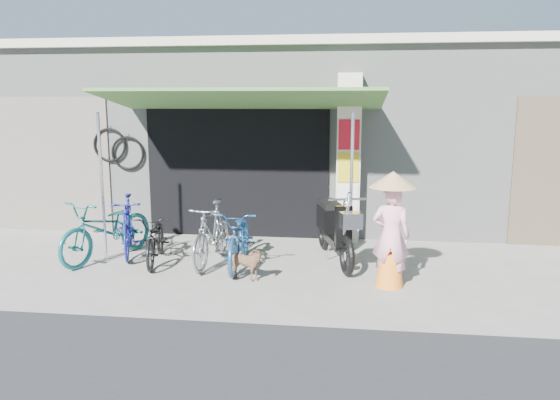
# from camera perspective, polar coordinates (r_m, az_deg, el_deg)

# --- Properties ---
(ground) EXTENTS (80.00, 80.00, 0.00)m
(ground) POSITION_cam_1_polar(r_m,az_deg,el_deg) (7.79, 0.55, -8.61)
(ground) COLOR gray
(ground) RESTS_ON ground
(bicycle_shop) EXTENTS (12.30, 5.30, 3.66)m
(bicycle_shop) POSITION_cam_1_polar(r_m,az_deg,el_deg) (12.46, 3.27, 7.14)
(bicycle_shop) COLOR gray
(bicycle_shop) RESTS_ON ground
(shop_pillar) EXTENTS (0.42, 0.44, 3.00)m
(shop_pillar) POSITION_cam_1_polar(r_m,az_deg,el_deg) (9.82, 7.17, 4.23)
(shop_pillar) COLOR beige
(shop_pillar) RESTS_ON ground
(awning) EXTENTS (4.60, 1.88, 2.72)m
(awning) POSITION_cam_1_polar(r_m,az_deg,el_deg) (9.12, -3.96, 10.22)
(awning) COLOR #3D6B30
(awning) RESTS_ON ground
(neighbour_left) EXTENTS (2.60, 0.06, 2.60)m
(neighbour_left) POSITION_cam_1_polar(r_m,az_deg,el_deg) (11.57, -23.27, 3.41)
(neighbour_left) COLOR #6B665B
(neighbour_left) RESTS_ON ground
(bike_teal) EXTENTS (1.32, 2.02, 1.00)m
(bike_teal) POSITION_cam_1_polar(r_m,az_deg,el_deg) (9.19, -17.58, -2.91)
(bike_teal) COLOR #155F62
(bike_teal) RESTS_ON ground
(bike_blue) EXTENTS (0.96, 1.69, 0.98)m
(bike_blue) POSITION_cam_1_polar(r_m,az_deg,el_deg) (9.39, -15.59, -2.59)
(bike_blue) COLOR navy
(bike_blue) RESTS_ON ground
(bike_black) EXTENTS (0.81, 1.59, 0.80)m
(bike_black) POSITION_cam_1_polar(r_m,az_deg,el_deg) (8.84, -12.84, -3.88)
(bike_black) COLOR black
(bike_black) RESTS_ON ground
(bike_silver) EXTENTS (0.61, 1.69, 0.99)m
(bike_silver) POSITION_cam_1_polar(r_m,az_deg,el_deg) (8.57, -7.14, -3.48)
(bike_silver) COLOR #9D9DA1
(bike_silver) RESTS_ON ground
(bike_navy) EXTENTS (0.70, 1.79, 0.92)m
(bike_navy) POSITION_cam_1_polar(r_m,az_deg,el_deg) (8.44, -4.20, -3.88)
(bike_navy) COLOR navy
(bike_navy) RESTS_ON ground
(street_dog) EXTENTS (0.63, 0.39, 0.49)m
(street_dog) POSITION_cam_1_polar(r_m,az_deg,el_deg) (7.80, -3.80, -6.71)
(street_dog) COLOR tan
(street_dog) RESTS_ON ground
(moped) EXTENTS (0.80, 1.99, 1.15)m
(moped) POSITION_cam_1_polar(r_m,az_deg,el_deg) (8.72, 5.67, -3.01)
(moped) COLOR black
(moped) RESTS_ON ground
(nun) EXTENTS (0.64, 0.64, 1.60)m
(nun) POSITION_cam_1_polar(r_m,az_deg,el_deg) (7.58, 11.55, -3.03)
(nun) COLOR #EEA1B5
(nun) RESTS_ON ground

